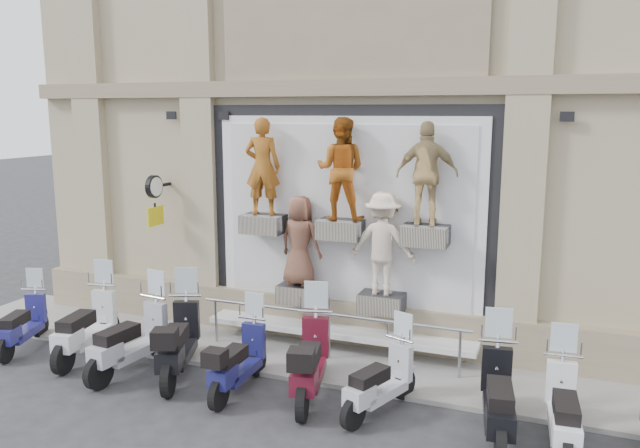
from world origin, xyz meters
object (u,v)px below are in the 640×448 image
(scooter_e, at_px, (238,348))
(scooter_f, at_px, (310,346))
(scooter_g, at_px, (380,368))
(scooter_b, at_px, (86,313))
(clock_sign_bracket, at_px, (155,194))
(scooter_d, at_px, (178,327))
(scooter_c, at_px, (130,326))
(guard_rail, at_px, (329,338))
(scooter_h, at_px, (499,381))
(scooter_i, at_px, (565,395))
(scooter_a, at_px, (22,313))

(scooter_e, xyz_separation_m, scooter_f, (1.14, 0.22, 0.11))
(scooter_g, bearing_deg, scooter_b, -161.34)
(scooter_e, height_order, scooter_g, scooter_e)
(clock_sign_bracket, distance_m, scooter_b, 2.70)
(scooter_f, xyz_separation_m, scooter_g, (1.16, -0.12, -0.14))
(scooter_d, height_order, scooter_e, scooter_d)
(scooter_f, bearing_deg, scooter_g, -19.28)
(scooter_b, xyz_separation_m, scooter_c, (1.19, -0.26, -0.01))
(guard_rail, xyz_separation_m, scooter_b, (-4.19, -1.36, 0.37))
(scooter_d, bearing_deg, scooter_h, -22.42)
(scooter_c, relative_size, scooter_g, 1.17)
(scooter_b, xyz_separation_m, scooter_i, (8.09, -0.26, -0.06))
(scooter_f, height_order, scooter_i, scooter_f)
(guard_rail, xyz_separation_m, scooter_c, (-3.01, -1.62, 0.37))
(scooter_b, distance_m, scooter_i, 8.09)
(scooter_c, bearing_deg, guard_rail, 35.05)
(scooter_f, relative_size, scooter_g, 1.19)
(scooter_f, relative_size, scooter_h, 1.03)
(clock_sign_bracket, xyz_separation_m, scooter_c, (0.89, -2.09, -1.97))
(scooter_h, bearing_deg, scooter_a, 170.77)
(scooter_c, distance_m, scooter_h, 6.07)
(scooter_d, distance_m, scooter_e, 1.25)
(scooter_g, xyz_separation_m, scooter_i, (2.53, -0.09, 0.06))
(scooter_b, height_order, scooter_d, scooter_d)
(scooter_c, bearing_deg, scooter_h, 6.76)
(scooter_c, distance_m, scooter_g, 4.38)
(guard_rail, bearing_deg, scooter_c, -151.72)
(scooter_f, height_order, scooter_h, scooter_f)
(guard_rail, bearing_deg, scooter_g, -48.06)
(scooter_e, relative_size, scooter_g, 1.04)
(guard_rail, relative_size, clock_sign_bracket, 4.96)
(scooter_g, relative_size, scooter_i, 0.92)
(scooter_b, bearing_deg, scooter_f, -10.03)
(scooter_a, bearing_deg, scooter_b, -12.93)
(guard_rail, distance_m, clock_sign_bracket, 4.57)
(scooter_f, bearing_deg, scooter_e, 177.39)
(scooter_d, distance_m, scooter_f, 2.37)
(clock_sign_bracket, distance_m, scooter_c, 3.00)
(scooter_e, bearing_deg, scooter_d, 171.15)
(scooter_a, height_order, scooter_b, scooter_b)
(clock_sign_bracket, bearing_deg, scooter_d, -47.88)
(scooter_e, xyz_separation_m, scooter_i, (4.83, 0.01, 0.03))
(scooter_b, relative_size, scooter_e, 1.13)
(scooter_e, height_order, scooter_f, scooter_f)
(scooter_f, bearing_deg, scooter_d, 167.69)
(scooter_c, distance_m, scooter_d, 0.86)
(scooter_b, bearing_deg, scooter_h, -11.45)
(clock_sign_bracket, height_order, scooter_c, clock_sign_bracket)
(guard_rail, distance_m, scooter_i, 4.23)
(scooter_a, height_order, scooter_e, scooter_e)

